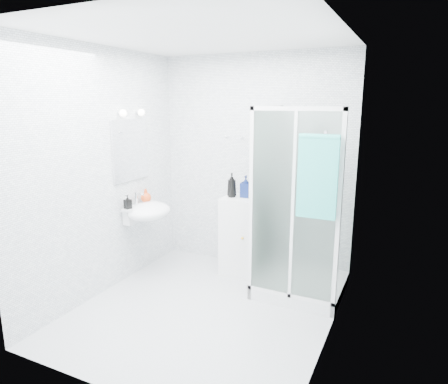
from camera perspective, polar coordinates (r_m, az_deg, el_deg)
The scene contains 12 objects.
room at distance 3.71m, azimuth -3.03°, elevation 1.26°, with size 2.40×2.60×2.60m.
shower_enclosure at distance 4.40m, azimuth 9.77°, elevation -8.64°, with size 0.90×0.95×2.00m.
wall_basin at distance 4.72m, azimuth -10.90°, elevation -2.75°, with size 0.46×0.56×0.35m.
mirror at distance 4.71m, azimuth -13.22°, elevation 5.84°, with size 0.02×0.60×0.70m, color white.
vanity_lights at distance 4.65m, azimuth -13.00°, elevation 10.97°, with size 0.10×0.40×0.08m.
wall_hooks at distance 4.89m, azimuth 1.43°, elevation 7.84°, with size 0.23×0.06×0.03m.
storage_cabinet at distance 4.83m, azimuth 2.20°, elevation -6.21°, with size 0.40×0.42×0.94m.
hand_towel at distance 3.70m, azimuth 13.22°, elevation 2.37°, with size 0.36×0.05×0.77m.
shampoo_bottle_a at distance 4.69m, azimuth 1.12°, elevation 0.99°, with size 0.11×0.11×0.29m, color black.
shampoo_bottle_b at distance 4.69m, azimuth 3.14°, elevation 0.80°, with size 0.12×0.12×0.26m, color #0D1B52.
soap_dispenser_orange at distance 4.87m, azimuth -11.10°, elevation -0.48°, with size 0.13×0.13×0.16m, color #D04718.
soap_dispenser_black at distance 4.61m, azimuth -13.60°, elevation -1.39°, with size 0.07×0.07×0.16m, color black.
Camera 1 is at (1.75, -3.19, 2.04)m, focal length 32.00 mm.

